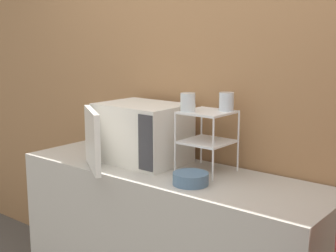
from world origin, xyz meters
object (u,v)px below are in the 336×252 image
(microwave, at_px, (140,133))
(dish_rack, at_px, (207,128))
(bowl, at_px, (191,179))
(glass_back_right, at_px, (226,102))
(glass_front_left, at_px, (188,102))

(microwave, relative_size, dish_rack, 1.83)
(bowl, bearing_deg, glass_back_right, 88.77)
(microwave, height_order, bowl, microwave)
(dish_rack, relative_size, bowl, 1.87)
(dish_rack, relative_size, glass_back_right, 3.39)
(microwave, relative_size, glass_front_left, 6.20)
(glass_front_left, bearing_deg, dish_rack, 45.67)
(microwave, xyz_separation_m, dish_rack, (0.42, 0.07, 0.07))
(bowl, bearing_deg, glass_front_left, 131.17)
(dish_rack, xyz_separation_m, bowl, (0.07, -0.23, -0.21))
(glass_front_left, bearing_deg, bowl, -48.83)
(dish_rack, bearing_deg, microwave, -169.91)
(glass_front_left, distance_m, glass_back_right, 0.21)
(dish_rack, height_order, glass_front_left, glass_front_left)
(glass_back_right, bearing_deg, glass_front_left, -134.85)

